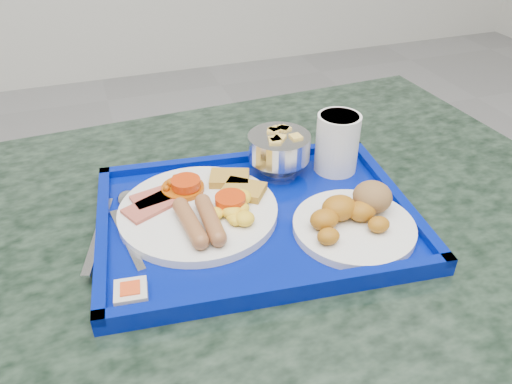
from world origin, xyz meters
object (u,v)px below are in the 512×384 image
(tray, at_px, (256,218))
(juice_cup, at_px, (337,141))
(table, at_px, (235,302))
(main_plate, at_px, (203,208))
(bread_plate, at_px, (355,217))
(fruit_bowl, at_px, (279,147))

(tray, xyz_separation_m, juice_cup, (0.17, 0.08, 0.06))
(table, xyz_separation_m, main_plate, (-0.04, -0.00, 0.21))
(bread_plate, relative_size, fruit_bowl, 1.70)
(fruit_bowl, xyz_separation_m, juice_cup, (0.09, -0.02, 0.01))
(tray, xyz_separation_m, main_plate, (-0.07, 0.03, 0.02))
(bread_plate, relative_size, juice_cup, 1.75)
(main_plate, distance_m, juice_cup, 0.25)
(juice_cup, bearing_deg, bread_plate, -106.97)
(bread_plate, distance_m, fruit_bowl, 0.18)
(main_plate, bearing_deg, fruit_bowl, 26.80)
(fruit_bowl, distance_m, juice_cup, 0.09)
(table, relative_size, fruit_bowl, 11.83)
(main_plate, height_order, fruit_bowl, fruit_bowl)
(table, distance_m, fruit_bowl, 0.27)
(table, distance_m, juice_cup, 0.32)
(tray, xyz_separation_m, fruit_bowl, (0.07, 0.10, 0.05))
(table, relative_size, tray, 2.45)
(bread_plate, bearing_deg, tray, 148.63)
(table, xyz_separation_m, bread_plate, (0.15, -0.10, 0.22))
(main_plate, relative_size, bread_plate, 1.35)
(main_plate, bearing_deg, juice_cup, 12.06)
(bread_plate, bearing_deg, table, 145.76)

